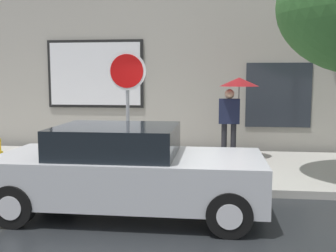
% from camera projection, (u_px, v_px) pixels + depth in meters
% --- Properties ---
extents(ground_plane, '(60.00, 60.00, 0.00)m').
position_uv_depth(ground_plane, '(177.00, 213.00, 6.48)').
color(ground_plane, black).
extents(sidewalk, '(20.00, 4.00, 0.15)m').
position_uv_depth(sidewalk, '(189.00, 168.00, 9.42)').
color(sidewalk, '#A3A099').
rests_on(sidewalk, ground).
extents(building_facade, '(20.00, 0.67, 7.00)m').
position_uv_depth(building_facade, '(195.00, 32.00, 11.49)').
color(building_facade, '#9E998E').
rests_on(building_facade, ground).
extents(parked_car, '(4.21, 1.90, 1.41)m').
position_uv_depth(parked_car, '(127.00, 170.00, 6.42)').
color(parked_car, '#B7BABF').
rests_on(parked_car, ground).
extents(pedestrian_with_umbrella, '(0.99, 0.99, 2.04)m').
position_uv_depth(pedestrian_with_umbrella, '(236.00, 95.00, 9.96)').
color(pedestrian_with_umbrella, black).
rests_on(pedestrian_with_umbrella, sidewalk).
extents(stop_sign, '(0.76, 0.10, 2.54)m').
position_uv_depth(stop_sign, '(127.00, 90.00, 7.90)').
color(stop_sign, gray).
rests_on(stop_sign, sidewalk).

